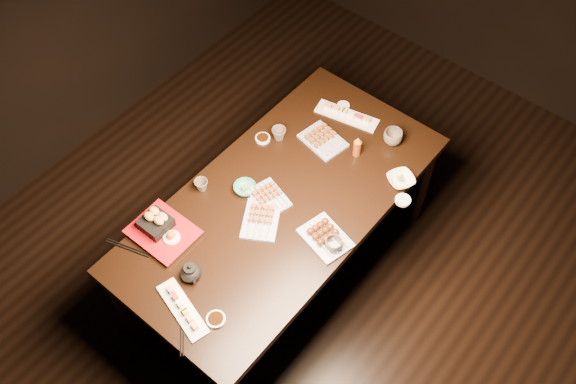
% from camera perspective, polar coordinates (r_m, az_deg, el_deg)
% --- Properties ---
extents(ground, '(5.00, 5.00, 0.00)m').
position_cam_1_polar(ground, '(3.74, 0.09, -11.89)').
color(ground, black).
rests_on(ground, ground).
extents(dining_table, '(1.32, 1.97, 0.75)m').
position_cam_1_polar(dining_table, '(3.58, -0.51, -4.23)').
color(dining_table, black).
rests_on(dining_table, ground).
extents(sushi_platter_near, '(0.35, 0.18, 0.04)m').
position_cam_1_polar(sushi_platter_near, '(2.97, -9.38, -10.14)').
color(sushi_platter_near, white).
rests_on(sushi_platter_near, dining_table).
extents(sushi_platter_far, '(0.37, 0.18, 0.04)m').
position_cam_1_polar(sushi_platter_far, '(3.63, 5.27, 6.93)').
color(sushi_platter_far, white).
rests_on(sushi_platter_far, dining_table).
extents(yakitori_plate_center, '(0.24, 0.20, 0.05)m').
position_cam_1_polar(yakitori_plate_center, '(3.25, -1.72, -0.33)').
color(yakitori_plate_center, '#828EB6').
rests_on(yakitori_plate_center, dining_table).
extents(yakitori_plate_right, '(0.27, 0.29, 0.06)m').
position_cam_1_polar(yakitori_plate_right, '(3.17, -2.43, -2.29)').
color(yakitori_plate_right, '#828EB6').
rests_on(yakitori_plate_right, dining_table).
extents(yakitori_plate_left, '(0.26, 0.21, 0.06)m').
position_cam_1_polar(yakitori_plate_left, '(3.49, 3.14, 4.82)').
color(yakitori_plate_left, '#828EB6').
rests_on(yakitori_plate_left, dining_table).
extents(tsukune_plate, '(0.28, 0.23, 0.06)m').
position_cam_1_polar(tsukune_plate, '(3.11, 3.37, -3.88)').
color(tsukune_plate, '#828EB6').
rests_on(tsukune_plate, dining_table).
extents(edamame_bowl_green, '(0.13, 0.13, 0.04)m').
position_cam_1_polar(edamame_bowl_green, '(3.29, -3.85, 0.34)').
color(edamame_bowl_green, '#2C8772').
rests_on(edamame_bowl_green, dining_table).
extents(edamame_bowl_cream, '(0.18, 0.18, 0.03)m').
position_cam_1_polar(edamame_bowl_cream, '(3.37, 10.00, 1.09)').
color(edamame_bowl_cream, '#F5EAC8').
rests_on(edamame_bowl_cream, dining_table).
extents(tempura_tray, '(0.32, 0.25, 0.12)m').
position_cam_1_polar(tempura_tray, '(3.16, -11.16, -3.13)').
color(tempura_tray, black).
rests_on(tempura_tray, dining_table).
extents(teacup_near_left, '(0.10, 0.10, 0.07)m').
position_cam_1_polar(teacup_near_left, '(3.31, -7.71, 0.61)').
color(teacup_near_left, '#4E463C').
rests_on(teacup_near_left, dining_table).
extents(teacup_mid_right, '(0.09, 0.09, 0.07)m').
position_cam_1_polar(teacup_mid_right, '(3.09, 4.09, -4.69)').
color(teacup_mid_right, '#4E463C').
rests_on(teacup_mid_right, dining_table).
extents(teacup_far_left, '(0.08, 0.08, 0.07)m').
position_cam_1_polar(teacup_far_left, '(3.49, -0.81, 5.19)').
color(teacup_far_left, '#4E463C').
rests_on(teacup_far_left, dining_table).
extents(teacup_far_right, '(0.12, 0.12, 0.08)m').
position_cam_1_polar(teacup_far_right, '(3.52, 9.31, 4.83)').
color(teacup_far_right, '#4E463C').
rests_on(teacup_far_right, dining_table).
extents(teapot, '(0.16, 0.16, 0.10)m').
position_cam_1_polar(teapot, '(3.02, -8.66, -6.99)').
color(teapot, black).
rests_on(teapot, dining_table).
extents(condiment_bottle, '(0.06, 0.06, 0.13)m').
position_cam_1_polar(condiment_bottle, '(3.42, 6.18, 4.08)').
color(condiment_bottle, maroon).
rests_on(condiment_bottle, dining_table).
extents(sauce_dish_west, '(0.10, 0.10, 0.01)m').
position_cam_1_polar(sauce_dish_west, '(3.51, -2.26, 4.78)').
color(sauce_dish_west, white).
rests_on(sauce_dish_west, dining_table).
extents(sauce_dish_east, '(0.09, 0.09, 0.01)m').
position_cam_1_polar(sauce_dish_east, '(3.31, 10.18, -0.72)').
color(sauce_dish_east, white).
rests_on(sauce_dish_east, dining_table).
extents(sauce_dish_se, '(0.10, 0.10, 0.02)m').
position_cam_1_polar(sauce_dish_se, '(2.94, -6.42, -11.18)').
color(sauce_dish_se, white).
rests_on(sauce_dish_se, dining_table).
extents(sauce_dish_nw, '(0.09, 0.09, 0.01)m').
position_cam_1_polar(sauce_dish_nw, '(3.69, 4.93, 7.64)').
color(sauce_dish_nw, white).
rests_on(sauce_dish_nw, dining_table).
extents(chopsticks_near, '(0.23, 0.09, 0.01)m').
position_cam_1_polar(chopsticks_near, '(3.20, -14.03, -4.84)').
color(chopsticks_near, black).
rests_on(chopsticks_near, dining_table).
extents(chopsticks_se, '(0.16, 0.16, 0.01)m').
position_cam_1_polar(chopsticks_se, '(2.94, -9.39, -12.30)').
color(chopsticks_se, black).
rests_on(chopsticks_se, dining_table).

